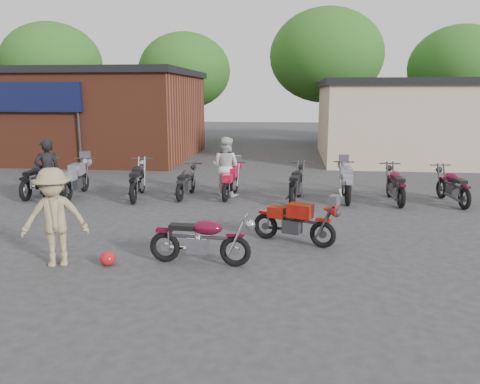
# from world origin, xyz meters

# --- Properties ---
(ground) EXTENTS (90.00, 90.00, 0.00)m
(ground) POSITION_xyz_m (0.00, 0.00, 0.00)
(ground) COLOR #2E2E30
(brick_building) EXTENTS (12.00, 8.00, 4.00)m
(brick_building) POSITION_xyz_m (-9.00, 14.00, 2.00)
(brick_building) COLOR brown
(brick_building) RESTS_ON ground
(stucco_building) EXTENTS (10.00, 8.00, 3.50)m
(stucco_building) POSITION_xyz_m (8.50, 15.00, 1.75)
(stucco_building) COLOR tan
(stucco_building) RESTS_ON ground
(tree_0) EXTENTS (6.56, 6.56, 8.20)m
(tree_0) POSITION_xyz_m (-14.00, 22.00, 4.10)
(tree_0) COLOR #235215
(tree_0) RESTS_ON ground
(tree_1) EXTENTS (5.92, 5.92, 7.40)m
(tree_1) POSITION_xyz_m (-5.00, 22.00, 3.70)
(tree_1) COLOR #235215
(tree_1) RESTS_ON ground
(tree_2) EXTENTS (7.04, 7.04, 8.80)m
(tree_2) POSITION_xyz_m (4.00, 22.00, 4.40)
(tree_2) COLOR #235215
(tree_2) RESTS_ON ground
(tree_3) EXTENTS (6.08, 6.08, 7.60)m
(tree_3) POSITION_xyz_m (12.00, 22.00, 3.80)
(tree_3) COLOR #235215
(tree_3) RESTS_ON ground
(vintage_motorcycle) EXTENTS (1.91, 0.74, 1.08)m
(vintage_motorcycle) POSITION_xyz_m (0.43, -0.41, 0.54)
(vintage_motorcycle) COLOR #570A20
(vintage_motorcycle) RESTS_ON ground
(sportbike) EXTENTS (1.90, 1.23, 1.05)m
(sportbike) POSITION_xyz_m (2.16, 1.05, 0.52)
(sportbike) COLOR #B01A0E
(sportbike) RESTS_ON ground
(helmet) EXTENTS (0.36, 0.36, 0.27)m
(helmet) POSITION_xyz_m (-1.30, -0.67, 0.13)
(helmet) COLOR #B21318
(helmet) RESTS_ON ground
(person_dark) EXTENTS (0.81, 0.81, 1.89)m
(person_dark) POSITION_xyz_m (-4.84, 3.83, 0.95)
(person_dark) COLOR black
(person_dark) RESTS_ON ground
(person_light) EXTENTS (1.08, 0.96, 1.84)m
(person_light) POSITION_xyz_m (0.02, 5.60, 0.92)
(person_light) COLOR silver
(person_light) RESTS_ON ground
(person_tan) EXTENTS (1.34, 1.02, 1.83)m
(person_tan) POSITION_xyz_m (-2.23, -0.75, 0.92)
(person_tan) COLOR #94825B
(person_tan) RESTS_ON ground
(row_bike_0) EXTENTS (0.83, 2.12, 1.21)m
(row_bike_0) POSITION_xyz_m (-5.83, 4.97, 0.60)
(row_bike_0) COLOR black
(row_bike_0) RESTS_ON ground
(row_bike_1) EXTENTS (0.89, 2.12, 1.20)m
(row_bike_1) POSITION_xyz_m (-4.58, 5.01, 0.60)
(row_bike_1) COLOR gray
(row_bike_1) RESTS_ON ground
(row_bike_2) EXTENTS (1.03, 2.20, 1.23)m
(row_bike_2) POSITION_xyz_m (-2.61, 4.98, 0.61)
(row_bike_2) COLOR black
(row_bike_2) RESTS_ON ground
(row_bike_3) EXTENTS (0.70, 1.85, 1.06)m
(row_bike_3) POSITION_xyz_m (-1.18, 5.31, 0.53)
(row_bike_3) COLOR #262629
(row_bike_3) RESTS_ON ground
(row_bike_4) EXTENTS (0.78, 1.92, 1.09)m
(row_bike_4) POSITION_xyz_m (0.20, 5.46, 0.54)
(row_bike_4) COLOR red
(row_bike_4) RESTS_ON ground
(row_bike_5) EXTENTS (0.95, 2.11, 1.18)m
(row_bike_5) POSITION_xyz_m (2.20, 5.09, 0.59)
(row_bike_5) COLOR black
(row_bike_5) RESTS_ON ground
(row_bike_6) EXTENTS (0.69, 2.01, 1.16)m
(row_bike_6) POSITION_xyz_m (3.67, 5.41, 0.58)
(row_bike_6) COLOR gray
(row_bike_6) RESTS_ON ground
(row_bike_7) EXTENTS (0.69, 2.00, 1.16)m
(row_bike_7) POSITION_xyz_m (5.09, 5.30, 0.58)
(row_bike_7) COLOR #5A0B1F
(row_bike_7) RESTS_ON ground
(row_bike_8) EXTENTS (0.90, 2.01, 1.13)m
(row_bike_8) POSITION_xyz_m (6.69, 5.31, 0.56)
(row_bike_8) COLOR #4C0923
(row_bike_8) RESTS_ON ground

